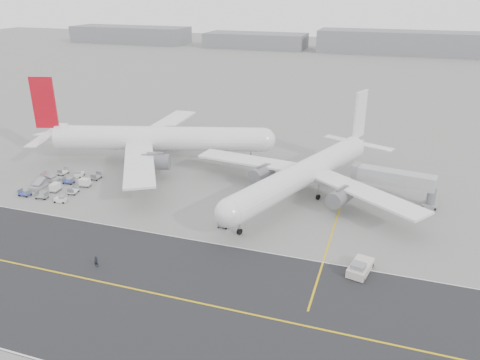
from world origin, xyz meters
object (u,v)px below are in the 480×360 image
(jet_bridge, at_px, (394,179))
(ground_crew_a, at_px, (96,262))
(pushback_tug, at_px, (360,268))
(airliner_a, at_px, (153,138))
(airliner_b, at_px, (306,172))

(jet_bridge, xyz_separation_m, ground_crew_a, (-43.03, -40.52, -3.61))
(jet_bridge, bearing_deg, pushback_tug, -88.74)
(airliner_a, relative_size, ground_crew_a, 31.14)
(airliner_a, height_order, pushback_tug, airliner_a)
(pushback_tug, bearing_deg, jet_bridge, 95.24)
(airliner_a, xyz_separation_m, airliner_b, (39.66, -8.80, -0.70))
(airliner_b, xyz_separation_m, pushback_tug, (13.60, -25.27, -4.42))
(pushback_tug, bearing_deg, ground_crew_a, -150.95)
(ground_crew_a, bearing_deg, pushback_tug, 5.69)
(airliner_b, relative_size, pushback_tug, 6.68)
(airliner_b, bearing_deg, airliner_a, -171.31)
(pushback_tug, height_order, jet_bridge, jet_bridge)
(airliner_b, xyz_separation_m, ground_crew_a, (-25.59, -36.73, -4.36))
(airliner_b, relative_size, ground_crew_a, 26.87)
(airliner_a, bearing_deg, jet_bridge, -110.95)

